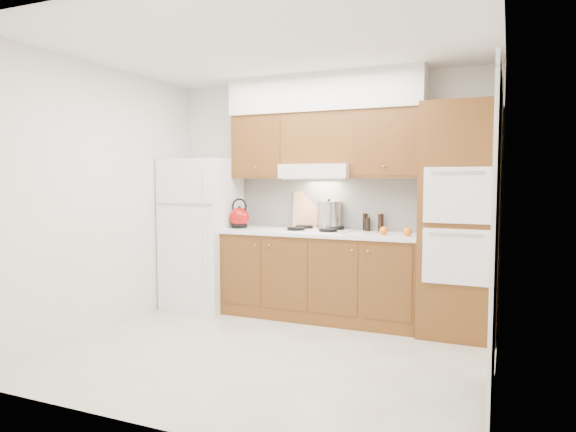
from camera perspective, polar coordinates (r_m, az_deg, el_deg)
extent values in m
plane|color=beige|center=(4.59, -2.03, -14.88)|extent=(3.60, 3.60, 0.00)
plane|color=white|center=(4.47, -2.12, 18.44)|extent=(3.60, 3.60, 0.00)
cube|color=white|center=(5.73, 4.36, 2.19)|extent=(3.60, 0.02, 2.60)
cube|color=white|center=(5.36, -19.74, 1.82)|extent=(0.02, 3.00, 2.60)
cube|color=white|center=(3.92, 22.42, 0.98)|extent=(0.02, 3.00, 2.60)
cube|color=white|center=(6.05, -9.49, -1.92)|extent=(0.75, 0.72, 1.72)
cube|color=brown|center=(5.54, 3.55, -6.74)|extent=(2.11, 0.60, 0.90)
cube|color=white|center=(5.46, 3.53, -1.90)|extent=(2.13, 0.62, 0.04)
cube|color=white|center=(5.71, 4.55, 1.38)|extent=(2.11, 0.03, 0.56)
cube|color=brown|center=(5.13, 18.54, -0.49)|extent=(0.70, 0.65, 2.20)
cube|color=brown|center=(5.86, -2.82, 7.62)|extent=(0.63, 0.33, 0.70)
cube|color=brown|center=(5.39, 11.10, 7.85)|extent=(0.73, 0.33, 0.70)
cube|color=silver|center=(5.52, 3.37, 4.98)|extent=(0.75, 0.45, 0.15)
cube|color=brown|center=(5.60, 3.60, 8.55)|extent=(0.75, 0.33, 0.55)
cube|color=silver|center=(5.62, 4.06, 13.41)|extent=(2.13, 0.36, 0.40)
cube|color=white|center=(5.49, 3.11, -1.59)|extent=(0.74, 0.50, 0.01)
cube|color=black|center=(3.60, 22.03, -3.27)|extent=(0.02, 0.90, 2.10)
cylinder|color=#3F3833|center=(4.52, 22.65, 12.17)|extent=(0.02, 0.30, 0.30)
sphere|color=#950E0A|center=(5.81, -5.42, -0.14)|extent=(0.27, 0.27, 0.22)
cube|color=tan|center=(5.77, 2.16, 0.62)|extent=(0.34, 0.18, 0.42)
cylinder|color=#B9B9BE|center=(5.59, 4.55, 0.16)|extent=(0.27, 0.27, 0.27)
cylinder|color=black|center=(5.57, 8.56, -0.67)|extent=(0.06, 0.06, 0.18)
cylinder|color=black|center=(5.47, 10.27, -0.75)|extent=(0.07, 0.07, 0.19)
cylinder|color=black|center=(5.51, 8.85, -0.93)|extent=(0.07, 0.07, 0.14)
sphere|color=orange|center=(5.13, 13.16, -1.71)|extent=(0.09, 0.09, 0.08)
sphere|color=orange|center=(5.19, 10.59, -1.60)|extent=(0.10, 0.10, 0.08)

